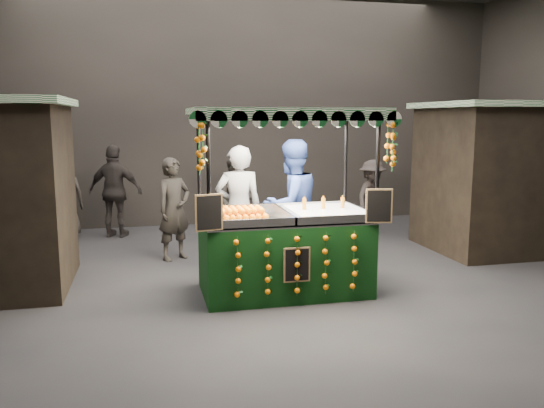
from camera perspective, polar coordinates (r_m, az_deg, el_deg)
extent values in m
plane|color=black|center=(7.64, 2.22, -8.84)|extent=(12.00, 12.00, 0.00)
cube|color=black|center=(12.17, -4.04, 9.72)|extent=(12.00, 0.10, 5.00)
cube|color=black|center=(10.67, 23.42, 2.39)|extent=(2.80, 2.00, 2.50)
cube|color=#114F1F|center=(10.61, 23.86, 9.37)|extent=(3.00, 2.20, 0.10)
cube|color=black|center=(7.40, 1.26, -5.44)|extent=(2.18, 1.19, 0.99)
cube|color=silver|center=(7.29, 1.28, -1.51)|extent=(2.18, 1.19, 0.04)
cylinder|color=black|center=(6.52, -6.53, -1.23)|extent=(0.05, 0.05, 2.38)
cylinder|color=black|center=(7.07, 10.77, -0.52)|extent=(0.05, 0.05, 2.38)
cylinder|color=black|center=(7.62, -7.51, 0.24)|extent=(0.05, 0.05, 2.38)
cylinder|color=black|center=(8.11, 7.55, 0.75)|extent=(0.05, 0.05, 2.38)
cube|color=#114F1F|center=(7.17, 1.32, 9.61)|extent=(2.42, 1.44, 0.08)
cube|color=white|center=(7.44, 5.71, -0.87)|extent=(0.97, 1.07, 0.08)
cube|color=black|center=(6.45, -6.56, -0.89)|extent=(0.33, 0.09, 0.44)
cube|color=black|center=(7.02, 11.05, -0.20)|extent=(0.33, 0.09, 0.44)
cube|color=black|center=(6.79, 2.60, -6.32)|extent=(0.34, 0.02, 0.44)
imported|color=slate|center=(8.27, -3.48, -0.58)|extent=(0.74, 0.52, 1.93)
imported|color=navy|center=(8.36, 2.02, -0.18)|extent=(1.20, 1.09, 2.01)
imported|color=black|center=(9.18, -10.13, -0.52)|extent=(0.74, 0.67, 1.69)
imported|color=black|center=(10.13, -3.58, 0.26)|extent=(0.98, 0.92, 1.61)
imported|color=#282220|center=(11.18, -15.96, 1.29)|extent=(1.15, 0.79, 1.82)
imported|color=#2E2725|center=(11.17, 10.35, 0.68)|extent=(1.11, 1.05, 1.51)
imported|color=#2E2925|center=(11.41, -20.91, 0.78)|extent=(0.94, 0.78, 1.66)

